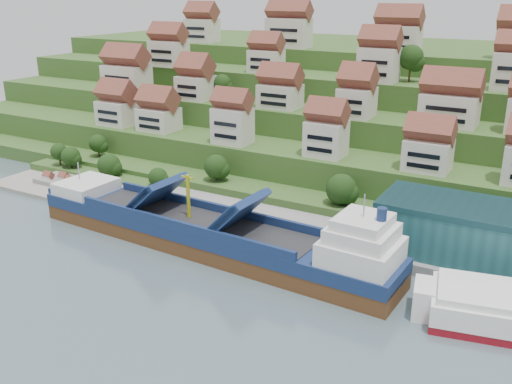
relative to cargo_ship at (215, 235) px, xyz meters
The scene contains 9 objects.
ground 7.30m from the cargo_ship, ahead, with size 300.00×300.00×0.00m, color slate.
quay 30.94m from the cargo_ship, 31.15° to the left, with size 180.00×14.00×2.20m, color gray.
pebble_beach 53.27m from the cargo_ship, 165.90° to the left, with size 45.00×20.00×1.00m, color gray.
hillside 104.97m from the cargo_ship, 86.49° to the left, with size 260.00×128.00×31.00m.
hillside_village 65.96m from the cargo_ship, 83.00° to the left, with size 160.32×62.86×29.38m.
hillside_trees 44.54m from the cargo_ship, 102.51° to the left, with size 137.82×60.70×32.62m.
flagpole 27.09m from the cargo_ship, 24.09° to the left, with size 1.28×0.16×8.00m.
beach_huts 54.87m from the cargo_ship, 167.67° to the left, with size 14.40×3.70×2.20m.
cargo_ship is the anchor object (origin of this frame).
Camera 1 is at (51.70, -86.58, 49.28)m, focal length 40.00 mm.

